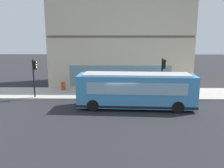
{
  "coord_description": "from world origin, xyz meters",
  "views": [
    {
      "loc": [
        -19.61,
        0.54,
        6.23
      ],
      "look_at": [
        3.2,
        0.91,
        1.5
      ],
      "focal_mm": 37.52,
      "sensor_mm": 36.0,
      "label": 1
    }
  ],
  "objects_px": {
    "traffic_light_down_block": "(35,71)",
    "pedestrian_near_building_entrance": "(122,86)",
    "fire_hydrant": "(180,87)",
    "pedestrian_walking_along_curb": "(172,84)",
    "city_bus_nearside": "(136,91)",
    "newspaper_vending_box": "(63,86)",
    "traffic_light_near_corner": "(163,71)"
  },
  "relations": [
    {
      "from": "city_bus_nearside",
      "to": "traffic_light_down_block",
      "type": "xyz_separation_m",
      "value": [
        2.96,
        9.76,
        1.25
      ]
    },
    {
      "from": "pedestrian_near_building_entrance",
      "to": "city_bus_nearside",
      "type": "bearing_deg",
      "value": -165.85
    },
    {
      "from": "traffic_light_near_corner",
      "to": "fire_hydrant",
      "type": "distance_m",
      "value": 4.96
    },
    {
      "from": "traffic_light_down_block",
      "to": "pedestrian_near_building_entrance",
      "type": "height_order",
      "value": "traffic_light_down_block"
    },
    {
      "from": "city_bus_nearside",
      "to": "newspaper_vending_box",
      "type": "relative_size",
      "value": 11.28
    },
    {
      "from": "traffic_light_near_corner",
      "to": "pedestrian_near_building_entrance",
      "type": "height_order",
      "value": "traffic_light_near_corner"
    },
    {
      "from": "traffic_light_near_corner",
      "to": "newspaper_vending_box",
      "type": "relative_size",
      "value": 4.35
    },
    {
      "from": "city_bus_nearside",
      "to": "pedestrian_near_building_entrance",
      "type": "distance_m",
      "value": 4.5
    },
    {
      "from": "traffic_light_down_block",
      "to": "pedestrian_walking_along_curb",
      "type": "height_order",
      "value": "traffic_light_down_block"
    },
    {
      "from": "traffic_light_down_block",
      "to": "pedestrian_walking_along_curb",
      "type": "bearing_deg",
      "value": -81.81
    },
    {
      "from": "traffic_light_down_block",
      "to": "fire_hydrant",
      "type": "distance_m",
      "value": 15.9
    },
    {
      "from": "traffic_light_down_block",
      "to": "pedestrian_near_building_entrance",
      "type": "xyz_separation_m",
      "value": [
        1.38,
        -8.66,
        -1.74
      ]
    },
    {
      "from": "city_bus_nearside",
      "to": "fire_hydrant",
      "type": "height_order",
      "value": "city_bus_nearside"
    },
    {
      "from": "pedestrian_walking_along_curb",
      "to": "newspaper_vending_box",
      "type": "relative_size",
      "value": 1.93
    },
    {
      "from": "fire_hydrant",
      "to": "pedestrian_walking_along_curb",
      "type": "relative_size",
      "value": 0.43
    },
    {
      "from": "traffic_light_near_corner",
      "to": "fire_hydrant",
      "type": "bearing_deg",
      "value": -37.89
    },
    {
      "from": "fire_hydrant",
      "to": "pedestrian_walking_along_curb",
      "type": "bearing_deg",
      "value": 139.21
    },
    {
      "from": "city_bus_nearside",
      "to": "pedestrian_near_building_entrance",
      "type": "xyz_separation_m",
      "value": [
        4.34,
        1.09,
        -0.49
      ]
    },
    {
      "from": "pedestrian_walking_along_curb",
      "to": "traffic_light_near_corner",
      "type": "bearing_deg",
      "value": 144.42
    },
    {
      "from": "traffic_light_near_corner",
      "to": "pedestrian_walking_along_curb",
      "type": "bearing_deg",
      "value": -35.58
    },
    {
      "from": "city_bus_nearside",
      "to": "traffic_light_near_corner",
      "type": "xyz_separation_m",
      "value": [
        3.0,
        -2.9,
        1.33
      ]
    },
    {
      "from": "city_bus_nearside",
      "to": "traffic_light_down_block",
      "type": "bearing_deg",
      "value": 73.15
    },
    {
      "from": "pedestrian_near_building_entrance",
      "to": "newspaper_vending_box",
      "type": "height_order",
      "value": "pedestrian_near_building_entrance"
    },
    {
      "from": "traffic_light_down_block",
      "to": "newspaper_vending_box",
      "type": "height_order",
      "value": "traffic_light_down_block"
    },
    {
      "from": "fire_hydrant",
      "to": "pedestrian_walking_along_curb",
      "type": "xyz_separation_m",
      "value": [
        -1.47,
        1.26,
        0.64
      ]
    },
    {
      "from": "newspaper_vending_box",
      "to": "traffic_light_near_corner",
      "type": "bearing_deg",
      "value": -106.85
    },
    {
      "from": "fire_hydrant",
      "to": "pedestrian_near_building_entrance",
      "type": "xyz_separation_m",
      "value": [
        -2.11,
        6.67,
        0.55
      ]
    },
    {
      "from": "traffic_light_near_corner",
      "to": "traffic_light_down_block",
      "type": "xyz_separation_m",
      "value": [
        -0.05,
        12.66,
        -0.08
      ]
    },
    {
      "from": "traffic_light_near_corner",
      "to": "pedestrian_walking_along_curb",
      "type": "relative_size",
      "value": 2.25
    },
    {
      "from": "pedestrian_near_building_entrance",
      "to": "pedestrian_walking_along_curb",
      "type": "distance_m",
      "value": 5.45
    },
    {
      "from": "fire_hydrant",
      "to": "newspaper_vending_box",
      "type": "xyz_separation_m",
      "value": [
        -0.23,
        13.3,
        0.09
      ]
    },
    {
      "from": "city_bus_nearside",
      "to": "traffic_light_down_block",
      "type": "distance_m",
      "value": 10.27
    }
  ]
}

